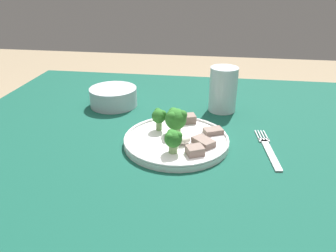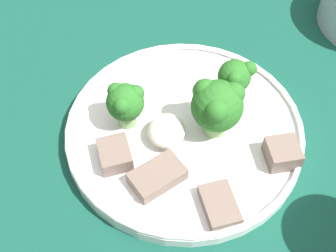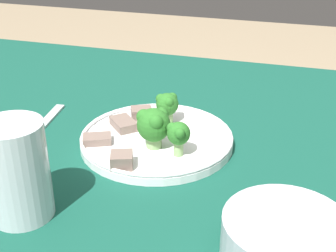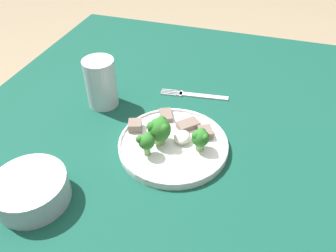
% 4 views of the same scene
% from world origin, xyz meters
% --- Properties ---
extents(table, '(1.19, 0.95, 0.77)m').
position_xyz_m(table, '(0.00, 0.00, 0.67)').
color(table, '#114738').
rests_on(table, ground_plane).
extents(dinner_plate, '(0.24, 0.24, 0.02)m').
position_xyz_m(dinner_plate, '(-0.03, -0.04, 0.78)').
color(dinner_plate, white).
rests_on(dinner_plate, table).
extents(fork, '(0.04, 0.18, 0.00)m').
position_xyz_m(fork, '(0.18, -0.04, 0.78)').
color(fork, silver).
rests_on(fork, table).
extents(cream_bowl, '(0.13, 0.13, 0.05)m').
position_xyz_m(cream_bowl, '(-0.23, 0.16, 0.80)').
color(cream_bowl, '#B7BCC6').
rests_on(cream_bowl, table).
extents(drinking_glass, '(0.08, 0.08, 0.12)m').
position_xyz_m(drinking_glass, '(0.08, 0.17, 0.83)').
color(drinking_glass, silver).
rests_on(drinking_glass, table).
extents(broccoli_floret_near_rim_left, '(0.05, 0.05, 0.06)m').
position_xyz_m(broccoli_floret_near_rim_left, '(-0.03, -0.01, 0.82)').
color(broccoli_floret_near_rim_left, '#7FA866').
rests_on(broccoli_floret_near_rim_left, dinner_plate).
extents(broccoli_floret_center_left, '(0.04, 0.04, 0.05)m').
position_xyz_m(broccoli_floret_center_left, '(-0.03, -0.10, 0.82)').
color(broccoli_floret_center_left, '#7FA866').
rests_on(broccoli_floret_center_left, dinner_plate).
extents(broccoli_floret_back_left, '(0.03, 0.03, 0.05)m').
position_xyz_m(broccoli_floret_back_left, '(-0.07, 0.00, 0.82)').
color(broccoli_floret_back_left, '#7FA866').
rests_on(broccoli_floret_back_left, dinner_plate).
extents(meat_slice_front_slice, '(0.06, 0.06, 0.01)m').
position_xyz_m(meat_slice_front_slice, '(0.03, -0.06, 0.79)').
color(meat_slice_front_slice, '#756056').
rests_on(meat_slice_front_slice, dinner_plate).
extents(meat_slice_middle_slice, '(0.04, 0.04, 0.02)m').
position_xyz_m(meat_slice_middle_slice, '(0.02, -0.10, 0.79)').
color(meat_slice_middle_slice, '#756056').
rests_on(meat_slice_middle_slice, dinner_plate).
extents(meat_slice_rear_slice, '(0.05, 0.04, 0.01)m').
position_xyz_m(meat_slice_rear_slice, '(0.05, 0.00, 0.79)').
color(meat_slice_rear_slice, '#756056').
rests_on(meat_slice_rear_slice, dinner_plate).
extents(meat_slice_edge_slice, '(0.04, 0.04, 0.02)m').
position_xyz_m(meat_slice_edge_slice, '(-0.01, 0.05, 0.80)').
color(meat_slice_edge_slice, '#756056').
rests_on(meat_slice_edge_slice, dinner_plate).
extents(sauce_dollop, '(0.04, 0.04, 0.02)m').
position_xyz_m(sauce_dollop, '(-0.01, -0.06, 0.80)').
color(sauce_dollop, silver).
rests_on(sauce_dollop, dinner_plate).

